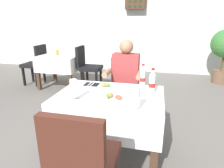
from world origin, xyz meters
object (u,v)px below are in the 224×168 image
at_px(main_dining_table, 110,109).
at_px(background_table_tumbler, 57,52).
at_px(seated_diner_far, 125,80).
at_px(cola_bottle_primary, 143,77).
at_px(beer_glass_left, 74,90).
at_px(plate_near_camera, 112,97).
at_px(chair_near_camera_side, 83,160).
at_px(wall_bottle_rack, 135,1).
at_px(background_dining_table, 61,63).
at_px(chair_far_diner_seat, 123,88).
at_px(cola_bottle_secondary, 152,82).
at_px(napkin_cutlery_set, 92,84).
at_px(background_chair_left, 36,62).
at_px(beer_glass_middle, 136,98).
at_px(background_chair_right, 87,65).
at_px(plate_far_diner, 107,87).

distance_m(main_dining_table, background_table_tumbler, 2.84).
bearing_deg(seated_diner_far, cola_bottle_primary, -53.87).
bearing_deg(beer_glass_left, plate_near_camera, 16.24).
bearing_deg(chair_near_camera_side, wall_bottle_rack, 92.90).
xyz_separation_m(beer_glass_left, background_dining_table, (-1.42, 2.40, -0.30)).
bearing_deg(chair_far_diner_seat, plate_near_camera, -86.36).
relative_size(chair_near_camera_side, cola_bottle_secondary, 3.54).
bearing_deg(napkin_cutlery_set, seated_diner_far, 51.65).
height_order(seated_diner_far, background_chair_left, seated_diner_far).
relative_size(beer_glass_middle, background_chair_left, 0.22).
bearing_deg(seated_diner_far, background_chair_left, 148.53).
distance_m(chair_near_camera_side, background_chair_right, 3.15).
bearing_deg(beer_glass_left, background_chair_left, 130.78).
xyz_separation_m(plate_far_diner, background_chair_left, (-2.30, 1.98, -0.22)).
relative_size(background_table_tumbler, wall_bottle_rack, 0.20).
distance_m(seated_diner_far, plate_near_camera, 0.82).
distance_m(chair_near_camera_side, background_dining_table, 3.43).
height_order(beer_glass_middle, background_chair_right, beer_glass_middle).
bearing_deg(chair_far_diner_seat, wall_bottle_rack, 94.35).
xyz_separation_m(plate_far_diner, background_dining_table, (-1.64, 1.98, -0.20)).
distance_m(plate_near_camera, cola_bottle_primary, 0.53).
bearing_deg(chair_near_camera_side, plate_near_camera, 84.95).
distance_m(cola_bottle_secondary, wall_bottle_rack, 4.06).
height_order(main_dining_table, napkin_cutlery_set, napkin_cutlery_set).
xyz_separation_m(chair_far_diner_seat, background_table_tumbler, (-1.80, 1.39, 0.25)).
distance_m(chair_near_camera_side, background_table_tumbler, 3.49).
bearing_deg(napkin_cutlery_set, background_dining_table, 126.69).
bearing_deg(chair_far_diner_seat, background_chair_left, 149.96).
xyz_separation_m(chair_near_camera_side, cola_bottle_secondary, (0.43, 0.93, 0.32)).
height_order(chair_far_diner_seat, cola_bottle_primary, cola_bottle_primary).
bearing_deg(plate_near_camera, background_chair_left, 136.62).
xyz_separation_m(background_chair_left, wall_bottle_rack, (2.13, 1.80, 1.48)).
height_order(chair_far_diner_seat, background_dining_table, chair_far_diner_seat).
bearing_deg(chair_near_camera_side, plate_far_diner, 94.45).
height_order(cola_bottle_primary, background_chair_right, cola_bottle_primary).
height_order(beer_glass_left, background_table_tumbler, beer_glass_left).
height_order(main_dining_table, beer_glass_middle, beer_glass_middle).
height_order(cola_bottle_primary, napkin_cutlery_set, cola_bottle_primary).
bearing_deg(chair_far_diner_seat, background_table_tumbler, 142.30).
bearing_deg(beer_glass_left, napkin_cutlery_set, 89.19).
relative_size(chair_near_camera_side, background_chair_left, 1.00).
bearing_deg(napkin_cutlery_set, background_chair_right, 111.91).
height_order(beer_glass_left, cola_bottle_primary, cola_bottle_primary).
height_order(background_chair_left, background_chair_right, same).
height_order(plate_near_camera, plate_far_diner, plate_near_camera).
relative_size(seated_diner_far, background_chair_right, 1.30).
height_order(chair_near_camera_side, napkin_cutlery_set, chair_near_camera_side).
relative_size(napkin_cutlery_set, background_chair_right, 0.20).
xyz_separation_m(beer_glass_middle, background_dining_table, (-2.03, 2.50, -0.30)).
distance_m(beer_glass_middle, background_chair_right, 2.87).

